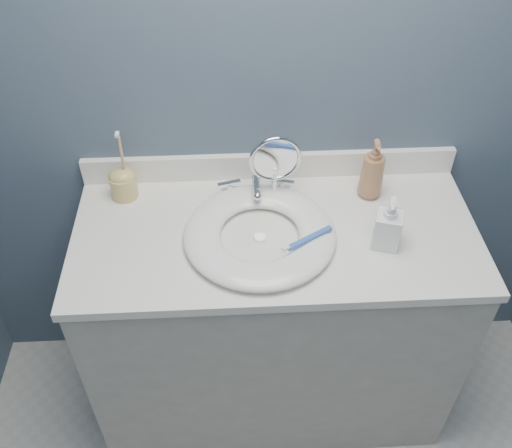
{
  "coord_description": "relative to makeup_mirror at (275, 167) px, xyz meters",
  "views": [
    {
      "loc": [
        -0.13,
        -0.25,
        2.07
      ],
      "look_at": [
        -0.06,
        0.94,
        0.94
      ],
      "focal_mm": 40.0,
      "sensor_mm": 36.0,
      "label": 1
    }
  ],
  "objects": [
    {
      "name": "backsplash",
      "position": [
        -0.01,
        0.12,
        -0.09
      ],
      "size": [
        1.22,
        0.02,
        0.09
      ],
      "primitive_type": "cube",
      "color": "white",
      "rests_on": "countertop"
    },
    {
      "name": "soap_bottle_clear",
      "position": [
        0.31,
        -0.22,
        -0.05
      ],
      "size": [
        0.1,
        0.1,
        0.17
      ],
      "primitive_type": "imported",
      "rotation": [
        0.0,
        0.0,
        -0.29
      ],
      "color": "white",
      "rests_on": "countertop"
    },
    {
      "name": "back_wall",
      "position": [
        -0.01,
        0.13,
        0.19
      ],
      "size": [
        2.2,
        0.02,
        2.4
      ],
      "primitive_type": "cube",
      "color": "#465B69",
      "rests_on": "ground"
    },
    {
      "name": "vanity_cabinet",
      "position": [
        -0.01,
        -0.15,
        -0.59
      ],
      "size": [
        1.2,
        0.55,
        0.85
      ],
      "primitive_type": "cube",
      "color": "#B8B4A8",
      "rests_on": "ground"
    },
    {
      "name": "soap_bottle_amber",
      "position": [
        0.31,
        0.01,
        -0.03
      ],
      "size": [
        0.08,
        0.09,
        0.2
      ],
      "primitive_type": "imported",
      "rotation": [
        0.0,
        0.0,
        -0.08
      ],
      "color": "#A26F49",
      "rests_on": "countertop"
    },
    {
      "name": "countertop",
      "position": [
        -0.01,
        -0.15,
        -0.15
      ],
      "size": [
        1.22,
        0.57,
        0.03
      ],
      "primitive_type": "cube",
      "color": "white",
      "rests_on": "vanity_cabinet"
    },
    {
      "name": "faucet",
      "position": [
        -0.06,
        0.02,
        -0.1
      ],
      "size": [
        0.25,
        0.13,
        0.07
      ],
      "color": "silver",
      "rests_on": "countertop"
    },
    {
      "name": "basin",
      "position": [
        -0.06,
        -0.18,
        -0.11
      ],
      "size": [
        0.45,
        0.45,
        0.04
      ],
      "primitive_type": null,
      "color": "white",
      "rests_on": "countertop"
    },
    {
      "name": "drain",
      "position": [
        -0.06,
        -0.18,
        -0.13
      ],
      "size": [
        0.04,
        0.04,
        0.01
      ],
      "primitive_type": "cylinder",
      "color": "silver",
      "rests_on": "countertop"
    },
    {
      "name": "toothbrush_lying",
      "position": [
        0.08,
        -0.23,
        -0.09
      ],
      "size": [
        0.16,
        0.1,
        0.02
      ],
      "rotation": [
        0.0,
        0.0,
        0.54
      ],
      "color": "#345FBA",
      "rests_on": "basin"
    },
    {
      "name": "toothbrush_holder",
      "position": [
        -0.48,
        0.04,
        -0.07
      ],
      "size": [
        0.08,
        0.08,
        0.24
      ],
      "rotation": [
        0.0,
        0.0,
        0.34
      ],
      "color": "tan",
      "rests_on": "countertop"
    },
    {
      "name": "makeup_mirror",
      "position": [
        0.0,
        0.0,
        0.0
      ],
      "size": [
        0.16,
        0.09,
        0.24
      ],
      "rotation": [
        0.0,
        0.0,
        0.1
      ],
      "color": "silver",
      "rests_on": "countertop"
    }
  ]
}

